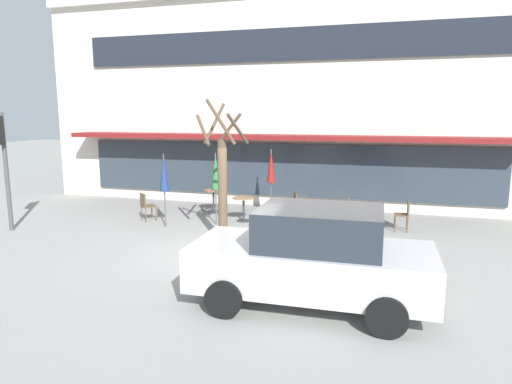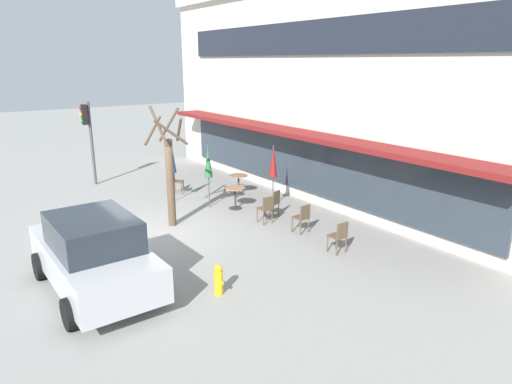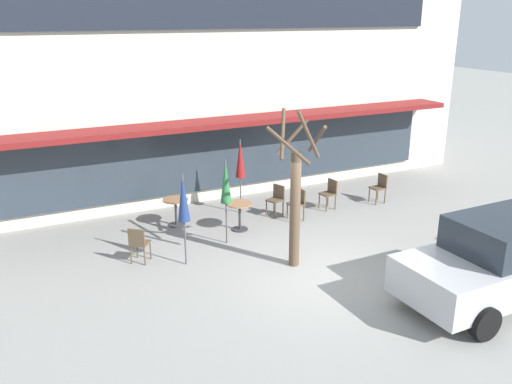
{
  "view_description": "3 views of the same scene",
  "coord_description": "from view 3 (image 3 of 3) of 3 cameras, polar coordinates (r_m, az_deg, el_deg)",
  "views": [
    {
      "loc": [
        3.75,
        -10.01,
        3.36
      ],
      "look_at": [
        0.11,
        2.51,
        1.11
      ],
      "focal_mm": 32.0,
      "sensor_mm": 36.0,
      "label": 1
    },
    {
      "loc": [
        12.19,
        -4.81,
        4.96
      ],
      "look_at": [
        0.78,
        3.31,
        0.93
      ],
      "focal_mm": 32.0,
      "sensor_mm": 36.0,
      "label": 2
    },
    {
      "loc": [
        -6.18,
        -9.05,
        5.61
      ],
      "look_at": [
        -0.45,
        2.59,
        1.3
      ],
      "focal_mm": 38.0,
      "sensor_mm": 36.0,
      "label": 3
    }
  ],
  "objects": [
    {
      "name": "cafe_chair_3",
      "position": [
        17.13,
        12.89,
        0.63
      ],
      "size": [
        0.41,
        0.41,
        0.89
      ],
      "color": "brown",
      "rests_on": "ground"
    },
    {
      "name": "parked_sedan",
      "position": [
        11.99,
        24.24,
        -6.59
      ],
      "size": [
        4.22,
        2.06,
        1.76
      ],
      "color": "#B7B7BC",
      "rests_on": "ground"
    },
    {
      "name": "fire_hydrant",
      "position": [
        14.69,
        22.15,
        -4.01
      ],
      "size": [
        0.36,
        0.2,
        0.71
      ],
      "color": "gold",
      "rests_on": "ground"
    },
    {
      "name": "cafe_chair_0",
      "position": [
        12.95,
        -12.25,
        -5.19
      ],
      "size": [
        0.56,
        0.56,
        0.89
      ],
      "color": "brown",
      "rests_on": "ground"
    },
    {
      "name": "ground_plane",
      "position": [
        12.31,
        7.29,
        -8.89
      ],
      "size": [
        80.0,
        80.0,
        0.0
      ],
      "primitive_type": "plane",
      "color": "gray"
    },
    {
      "name": "patio_umbrella_green_folded",
      "position": [
        12.29,
        -7.66,
        -0.69
      ],
      "size": [
        0.28,
        0.28,
        2.2
      ],
      "color": "#4C4C51",
      "rests_on": "ground"
    },
    {
      "name": "cafe_table_streetside",
      "position": [
        15.03,
        -8.45,
        -1.64
      ],
      "size": [
        0.7,
        0.7,
        0.76
      ],
      "color": "#333338",
      "rests_on": "ground"
    },
    {
      "name": "patio_umbrella_cream_folded",
      "position": [
        13.38,
        -3.2,
        1.04
      ],
      "size": [
        0.28,
        0.28,
        2.2
      ],
      "color": "#4C4C51",
      "rests_on": "ground"
    },
    {
      "name": "cafe_chair_2",
      "position": [
        16.3,
        7.76,
        0.03
      ],
      "size": [
        0.44,
        0.44,
        0.89
      ],
      "color": "brown",
      "rests_on": "ground"
    },
    {
      "name": "street_tree",
      "position": [
        12.16,
        4.19,
        -0.51
      ],
      "size": [
        1.33,
        1.2,
        3.72
      ],
      "color": "brown",
      "rests_on": "ground"
    },
    {
      "name": "cafe_chair_4",
      "position": [
        15.33,
        4.45,
        -1.04
      ],
      "size": [
        0.4,
        0.4,
        0.89
      ],
      "color": "brown",
      "rests_on": "ground"
    },
    {
      "name": "cafe_chair_1",
      "position": [
        15.64,
        2.18,
        -0.6
      ],
      "size": [
        0.52,
        0.52,
        0.89
      ],
      "color": "brown",
      "rests_on": "ground"
    },
    {
      "name": "patio_umbrella_corner_open",
      "position": [
        15.49,
        -1.66,
        3.48
      ],
      "size": [
        0.28,
        0.28,
        2.2
      ],
      "color": "#4C4C51",
      "rests_on": "ground"
    },
    {
      "name": "building_facade",
      "position": [
        20.06,
        -8.43,
        13.47
      ],
      "size": [
        18.75,
        9.1,
        7.93
      ],
      "color": "beige",
      "rests_on": "ground"
    },
    {
      "name": "cafe_table_near_wall",
      "position": [
        14.56,
        -1.73,
        -2.11
      ],
      "size": [
        0.7,
        0.7,
        0.76
      ],
      "color": "#333338",
      "rests_on": "ground"
    }
  ]
}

